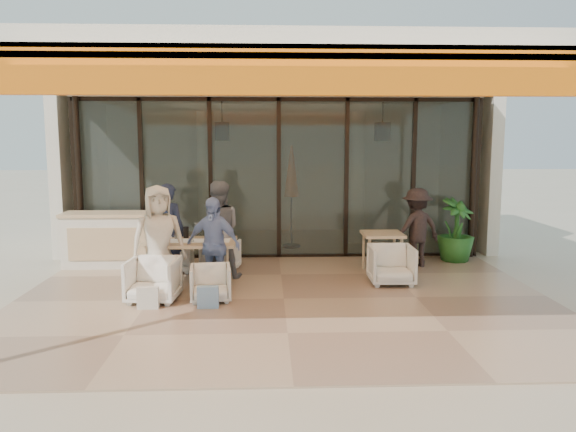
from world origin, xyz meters
name	(u,v)px	position (x,y,z in m)	size (l,w,h in m)	color
ground	(284,300)	(0.00, 0.00, 0.00)	(70.00, 70.00, 0.00)	#C6B293
terrace_floor	(284,300)	(0.00, 0.00, 0.01)	(8.00, 6.00, 0.01)	tan
terrace_structure	(284,76)	(0.00, -0.26, 3.25)	(8.00, 6.00, 3.40)	silver
glass_storefront	(279,179)	(0.00, 3.00, 1.60)	(8.08, 0.10, 3.20)	#9EADA3
interior_block	(277,146)	(0.01, 5.31, 2.23)	(9.05, 3.62, 3.52)	silver
host_counter	(114,239)	(-3.11, 2.30, 0.53)	(1.85, 0.65, 1.04)	silver
dining_table	(190,244)	(-1.51, 0.93, 0.69)	(1.50, 0.90, 0.93)	#E1B689
chair_far_left	(174,254)	(-1.93, 1.88, 0.34)	(0.65, 0.61, 0.67)	white
chair_far_right	(221,254)	(-1.09, 1.88, 0.32)	(0.62, 0.58, 0.63)	white
chair_near_left	(153,278)	(-1.93, -0.02, 0.37)	(0.71, 0.67, 0.73)	white
chair_near_right	(210,282)	(-1.09, -0.02, 0.30)	(0.59, 0.55, 0.60)	white
diner_navy	(169,231)	(-1.93, 1.38, 0.83)	(0.60, 0.40, 1.66)	#181E36
diner_grey	(218,230)	(-1.09, 1.38, 0.85)	(0.82, 0.64, 1.69)	slate
diner_cream	(159,240)	(-1.93, 0.48, 0.85)	(0.83, 0.54, 1.70)	beige
diner_periwinkle	(213,245)	(-1.09, 0.48, 0.76)	(0.89, 0.37, 1.51)	#7287BF
tote_bag_cream	(148,299)	(-1.93, -0.42, 0.17)	(0.30, 0.10, 0.34)	silver
tote_bag_blue	(208,298)	(-1.09, -0.42, 0.17)	(0.30, 0.10, 0.34)	#99BFD8
side_table	(382,239)	(1.81, 1.58, 0.64)	(0.70, 0.70, 0.74)	#E1B689
side_chair	(391,263)	(1.81, 0.83, 0.36)	(0.71, 0.66, 0.73)	white
standing_woman	(417,228)	(2.54, 2.04, 0.75)	(0.97, 0.56, 1.50)	black
potted_palm	(456,230)	(3.44, 2.49, 0.63)	(0.70, 0.70, 1.26)	#1E5919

